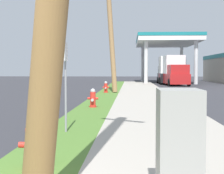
{
  "coord_description": "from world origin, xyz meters",
  "views": [
    {
      "loc": [
        2.14,
        -2.93,
        1.58
      ],
      "look_at": [
        1.34,
        11.64,
        0.84
      ],
      "focal_mm": 53.26,
      "sensor_mm": 36.0,
      "label": 1
    }
  ],
  "objects": [
    {
      "name": "street_sign_post",
      "position": [
        0.62,
        4.8,
        1.63
      ],
      "size": [
        0.05,
        0.36,
        2.12
      ],
      "color": "gray",
      "rests_on": "grass_verge"
    },
    {
      "name": "fire_hydrant_nearest",
      "position": [
        0.69,
        1.89,
        0.45
      ],
      "size": [
        0.42,
        0.38,
        0.74
      ],
      "color": "red",
      "rests_on": "grass_verge"
    },
    {
      "name": "fire_hydrant_third",
      "position": [
        0.55,
        18.6,
        0.45
      ],
      "size": [
        0.42,
        0.37,
        0.74
      ],
      "color": "red",
      "rests_on": "grass_verge"
    },
    {
      "name": "truck_black_at_far_bay",
      "position": [
        6.47,
        35.63,
        1.49
      ],
      "size": [
        2.24,
        6.44,
        3.11
      ],
      "color": "black",
      "rests_on": "ground"
    },
    {
      "name": "fire_hydrant_fourth",
      "position": [
        0.63,
        27.75,
        0.45
      ],
      "size": [
        0.42,
        0.37,
        0.74
      ],
      "color": "red",
      "rests_on": "grass_verge"
    },
    {
      "name": "truck_silver_at_forecourt",
      "position": [
        8.22,
        43.25,
        1.49
      ],
      "size": [
        2.63,
        6.55,
        3.11
      ],
      "color": "#BCBCC1",
      "rests_on": "ground"
    },
    {
      "name": "car_navy_by_near_pump",
      "position": [
        8.22,
        39.61,
        0.72
      ],
      "size": [
        2.25,
        4.63,
        1.57
      ],
      "color": "navy",
      "rests_on": "ground"
    },
    {
      "name": "utility_pole_midground",
      "position": [
        0.85,
        19.11,
        4.25
      ],
      "size": [
        1.24,
        1.71,
        8.09
      ],
      "color": "#937047",
      "rests_on": "grass_verge"
    },
    {
      "name": "fire_hydrant_second",
      "position": [
        0.67,
        10.06,
        0.45
      ],
      "size": [
        0.42,
        0.38,
        0.74
      ],
      "color": "red",
      "rests_on": "grass_verge"
    },
    {
      "name": "utility_cabinet",
      "position": [
        2.67,
        0.73,
        0.71
      ],
      "size": [
        0.52,
        0.65,
        1.26
      ],
      "color": "slate",
      "rests_on": "sidewalk_slab"
    },
    {
      "name": "gas_station_canopy",
      "position": [
        13.44,
        39.66,
        2.56
      ],
      "size": [
        15.15,
        14.79,
        5.72
      ],
      "color": "silver",
      "rests_on": "ground"
    },
    {
      "name": "truck_red_on_apron",
      "position": [
        6.65,
        32.35,
        1.49
      ],
      "size": [
        2.64,
        6.55,
        3.11
      ],
      "color": "red",
      "rests_on": "ground"
    }
  ]
}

